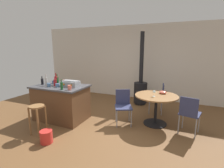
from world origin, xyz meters
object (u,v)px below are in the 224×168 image
object	(u,v)px
bottle_6	(42,81)
cup_3	(57,85)
dining_table	(156,102)
bottle_4	(46,81)
bottle_5	(62,86)
bottle_1	(57,82)
wooden_stool	(37,114)
cup_1	(69,88)
bottle_3	(56,80)
bottle_2	(57,79)
cup_4	(64,82)
folding_chair_near	(189,112)
serving_bowl	(163,92)
wood_stove	(141,88)
folding_chair_far	(158,96)
bottle_0	(55,83)
kitchen_island	(61,102)
cup_2	(49,85)
plastic_bucket	(46,137)
toolbox	(71,83)
wine_glass	(154,92)
cup_0	(53,82)
folding_chair_left	(123,104)

from	to	relation	value
bottle_6	cup_3	bearing A→B (deg)	-8.06
dining_table	bottle_4	world-z (taller)	bottle_4
bottle_5	bottle_1	bearing A→B (deg)	140.65
wooden_stool	cup_1	distance (m)	0.88
bottle_3	cup_3	bearing A→B (deg)	-44.35
bottle_3	dining_table	bearing A→B (deg)	12.49
bottle_2	cup_4	world-z (taller)	bottle_2
bottle_1	folding_chair_near	bearing A→B (deg)	6.42
bottle_2	serving_bowl	world-z (taller)	bottle_2
wood_stove	bottle_6	world-z (taller)	wood_stove
folding_chair_far	bottle_5	bearing A→B (deg)	-138.87
wooden_stool	wood_stove	xyz separation A→B (m)	(1.58, 2.87, 0.11)
bottle_2	bottle_5	xyz separation A→B (m)	(0.66, -0.61, -0.00)
folding_chair_far	bottle_0	bearing A→B (deg)	-148.27
cup_1	kitchen_island	bearing A→B (deg)	151.80
cup_1	serving_bowl	distance (m)	2.28
folding_chair_near	folding_chair_far	world-z (taller)	folding_chair_far
bottle_2	cup_2	world-z (taller)	bottle_2
cup_3	plastic_bucket	xyz separation A→B (m)	(0.46, -0.93, -0.82)
dining_table	cup_3	world-z (taller)	cup_3
serving_bowl	plastic_bucket	size ratio (longest dim) A/B	0.70
bottle_0	bottle_6	world-z (taller)	bottle_0
kitchen_island	folding_chair_near	size ratio (longest dim) A/B	1.57
bottle_0	bottle_1	size ratio (longest dim) A/B	1.20
dining_table	cup_1	distance (m)	2.10
bottle_3	kitchen_island	bearing A→B (deg)	-22.66
folding_chair_far	serving_bowl	distance (m)	0.64
kitchen_island	bottle_2	distance (m)	0.70
kitchen_island	toolbox	bearing A→B (deg)	11.51
folding_chair_far	cup_3	bearing A→B (deg)	-145.70
wooden_stool	bottle_3	bearing A→B (deg)	105.29
kitchen_island	bottle_2	world-z (taller)	bottle_2
wood_stove	toolbox	xyz separation A→B (m)	(-1.35, -1.97, 0.41)
wood_stove	bottle_3	xyz separation A→B (m)	(-1.83, -1.94, 0.45)
toolbox	wine_glass	xyz separation A→B (m)	(2.02, 0.46, -0.13)
bottle_1	bottle_6	world-z (taller)	bottle_6
bottle_5	plastic_bucket	size ratio (longest dim) A/B	0.94
wooden_stool	cup_0	xyz separation A→B (m)	(-0.43, 1.01, 0.48)
folding_chair_near	wood_stove	bearing A→B (deg)	131.39
wood_stove	folding_chair_far	bearing A→B (deg)	-42.53
folding_chair_left	bottle_5	xyz separation A→B (m)	(-1.28, -0.69, 0.50)
kitchen_island	bottle_1	size ratio (longest dim) A/B	7.05
wood_stove	wine_glass	size ratio (longest dim) A/B	16.58
folding_chair_far	bottle_1	world-z (taller)	bottle_1
dining_table	bottle_3	size ratio (longest dim) A/B	3.36
folding_chair_near	wine_glass	distance (m)	0.86
folding_chair_left	cup_1	world-z (taller)	cup_1
wine_glass	bottle_0	bearing A→B (deg)	-166.15
bottle_0	plastic_bucket	xyz separation A→B (m)	(0.59, -0.99, -0.87)
bottle_2	cup_2	size ratio (longest dim) A/B	2.10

